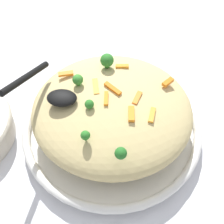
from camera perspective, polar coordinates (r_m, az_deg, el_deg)
ground_plane at (r=0.68m, az=0.00°, el=-3.88°), size 2.40×2.40×0.00m
serving_bowl at (r=0.66m, az=0.00°, el=-2.88°), size 0.38×0.38×0.04m
pasta_mound at (r=0.61m, az=0.00°, el=0.22°), size 0.32×0.30×0.10m
carrot_piece_0 at (r=0.63m, az=1.89°, el=8.47°), size 0.03×0.01×0.01m
carrot_piece_1 at (r=0.58m, az=4.69°, el=2.75°), size 0.02×0.03×0.01m
carrot_piece_2 at (r=0.61m, az=10.30°, el=5.46°), size 0.02×0.02×0.01m
carrot_piece_3 at (r=0.57m, az=-1.10°, el=2.45°), size 0.01×0.03×0.01m
carrot_piece_4 at (r=0.56m, az=7.42°, el=-0.55°), size 0.01×0.03×0.01m
carrot_piece_5 at (r=0.58m, az=-0.20°, el=4.37°), size 0.04×0.03×0.01m
carrot_piece_6 at (r=0.59m, az=-3.03°, el=4.70°), size 0.02×0.04×0.01m
carrot_piece_7 at (r=0.55m, az=3.60°, el=-0.35°), size 0.01×0.03×0.01m
carrot_piece_8 at (r=0.63m, az=-8.56°, el=7.04°), size 0.03×0.02×0.01m
broccoli_floret_0 at (r=0.52m, az=-4.95°, el=-4.35°), size 0.02×0.02×0.02m
broccoli_floret_1 at (r=0.55m, az=-4.22°, el=1.43°), size 0.02×0.02×0.02m
broccoli_floret_2 at (r=0.59m, az=-6.35°, el=5.94°), size 0.02×0.02×0.03m
broccoli_floret_3 at (r=0.62m, az=-0.93°, el=9.52°), size 0.03×0.03×0.03m
broccoli_floret_4 at (r=0.50m, az=1.64°, el=-7.67°), size 0.02×0.02×0.03m
serving_spoon at (r=0.57m, az=-11.48°, el=3.83°), size 0.12×0.14×0.07m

